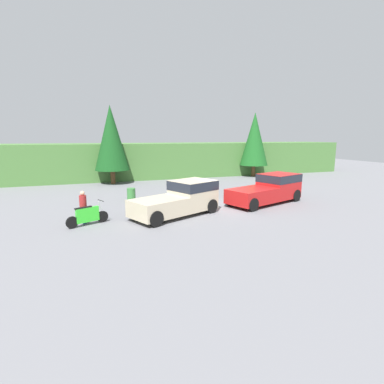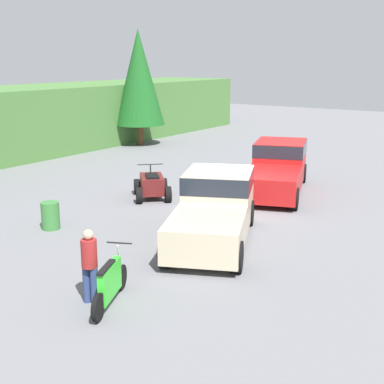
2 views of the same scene
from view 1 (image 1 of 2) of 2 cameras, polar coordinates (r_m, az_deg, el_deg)
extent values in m
plane|color=slate|center=(19.40, 5.91, -2.71)|extent=(80.00, 80.00, 0.00)
cube|color=#477538|center=(34.12, -5.71, 6.13)|extent=(44.00, 6.00, 3.70)
cylinder|color=brown|center=(29.44, -14.82, 2.81)|extent=(0.44, 0.44, 1.31)
cone|color=#144719|center=(29.20, -15.16, 9.90)|extent=(3.20, 3.20, 5.97)
cylinder|color=brown|center=(34.54, 11.58, 3.99)|extent=(0.42, 0.42, 1.27)
cone|color=#19561E|center=(34.33, 11.80, 9.83)|extent=(3.09, 3.09, 5.77)
cube|color=red|center=(21.70, 16.16, 1.18)|extent=(3.05, 2.73, 1.67)
cube|color=#1E232D|center=(21.62, 16.23, 2.62)|extent=(3.07, 2.76, 0.53)
cube|color=red|center=(19.57, 11.34, -0.70)|extent=(3.58, 2.92, 0.92)
cylinder|color=black|center=(22.92, 15.25, 0.06)|extent=(0.87, 0.53, 0.82)
cylinder|color=black|center=(21.90, 19.15, -0.63)|extent=(0.87, 0.53, 0.82)
cylinder|color=black|center=(19.49, 7.32, -1.45)|extent=(0.87, 0.53, 0.82)
cylinder|color=black|center=(18.28, 11.49, -2.37)|extent=(0.87, 0.53, 0.82)
cube|color=beige|center=(17.67, 0.16, -0.44)|extent=(2.92, 2.78, 1.67)
cube|color=#1E232D|center=(17.58, 0.16, 1.31)|extent=(2.95, 2.80, 0.53)
cube|color=beige|center=(16.13, -6.45, -2.94)|extent=(3.39, 2.98, 0.92)
cylinder|color=black|center=(18.88, -0.42, -1.75)|extent=(0.86, 0.59, 0.82)
cylinder|color=black|center=(17.60, 3.70, -2.67)|extent=(0.86, 0.59, 0.82)
cylinder|color=black|center=(16.46, -10.81, -3.77)|extent=(0.86, 0.59, 0.82)
cylinder|color=black|center=(14.98, -6.95, -5.09)|extent=(0.86, 0.59, 0.82)
cylinder|color=black|center=(16.37, -16.68, -4.51)|extent=(0.59, 0.34, 0.60)
cylinder|color=black|center=(15.75, -21.87, -5.42)|extent=(0.59, 0.34, 0.60)
cube|color=green|center=(15.98, -19.28, -4.10)|extent=(1.14, 0.63, 0.74)
cylinder|color=#B7B7BC|center=(16.25, -16.91, -3.06)|extent=(0.31, 0.17, 0.84)
cylinder|color=black|center=(16.16, -16.99, -1.56)|extent=(0.28, 0.56, 0.04)
cube|color=black|center=(15.81, -20.01, -2.81)|extent=(0.85, 0.48, 0.06)
cylinder|color=black|center=(23.18, 0.68, 0.28)|extent=(0.59, 0.58, 0.61)
cylinder|color=black|center=(22.72, 3.15, 0.06)|extent=(0.59, 0.58, 0.61)
cylinder|color=black|center=(21.91, -1.01, -0.32)|extent=(0.59, 0.58, 0.61)
cylinder|color=black|center=(21.43, 1.56, -0.57)|extent=(0.59, 0.58, 0.61)
cube|color=#5B1919|center=(22.26, 1.11, 0.50)|extent=(1.68, 1.65, 0.65)
cylinder|color=black|center=(22.67, 1.73, 1.96)|extent=(0.07, 0.07, 0.35)
cylinder|color=black|center=(22.65, 1.74, 2.39)|extent=(0.73, 0.77, 0.04)
cube|color=black|center=(22.06, 0.93, 1.36)|extent=(0.97, 0.95, 0.08)
cylinder|color=navy|center=(16.50, -19.99, -4.15)|extent=(0.21, 0.21, 0.85)
cylinder|color=navy|center=(16.32, -19.83, -4.30)|extent=(0.21, 0.21, 0.85)
cylinder|color=maroon|center=(16.25, -20.07, -1.70)|extent=(0.42, 0.42, 0.63)
sphere|color=tan|center=(16.17, -20.17, -0.20)|extent=(0.28, 0.28, 0.23)
cylinder|color=#387A38|center=(21.33, -11.50, -0.46)|extent=(0.58, 0.58, 0.88)
camera|label=2|loc=(11.33, -66.29, 8.78)|focal=50.00mm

